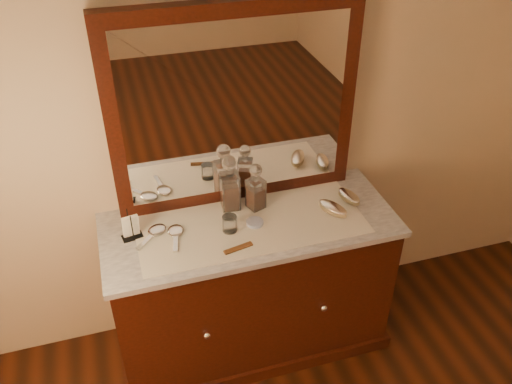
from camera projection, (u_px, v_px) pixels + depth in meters
dresser_cabinet at (251, 287)px, 2.87m from camera, size 1.40×0.55×0.82m
dresser_plinth at (251, 333)px, 3.09m from camera, size 1.46×0.59×0.08m
knob_left at (207, 335)px, 2.55m from camera, size 0.04×0.04×0.04m
knob_right at (324, 308)px, 2.70m from camera, size 0.04×0.04×0.04m
marble_top at (250, 225)px, 2.63m from camera, size 1.44×0.59×0.03m
mirror_frame at (235, 108)px, 2.52m from camera, size 1.20×0.08×1.00m
mirror_glass at (237, 111)px, 2.50m from camera, size 1.06×0.01×0.86m
lace_runner at (251, 225)px, 2.60m from camera, size 1.10×0.45×0.00m
pin_dish at (255, 222)px, 2.60m from camera, size 0.09×0.09×0.01m
comb at (238, 248)px, 2.45m from camera, size 0.14×0.05×0.01m
napkin_rack at (131, 228)px, 2.50m from camera, size 0.10×0.07×0.14m
decanter_left at (230, 188)px, 2.65m from camera, size 0.10×0.10×0.30m
decanter_right at (256, 191)px, 2.66m from camera, size 0.10×0.10×0.25m
brush_near at (333, 208)px, 2.67m from camera, size 0.14×0.18×0.05m
brush_far at (349, 197)px, 2.75m from camera, size 0.10×0.16×0.04m
hand_mirror_outer at (155, 232)px, 2.54m from camera, size 0.18×0.19×0.02m
hand_mirror_inner at (176, 233)px, 2.53m from camera, size 0.09×0.20×0.02m
tumblers at (230, 224)px, 2.54m from camera, size 0.07×0.07×0.08m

